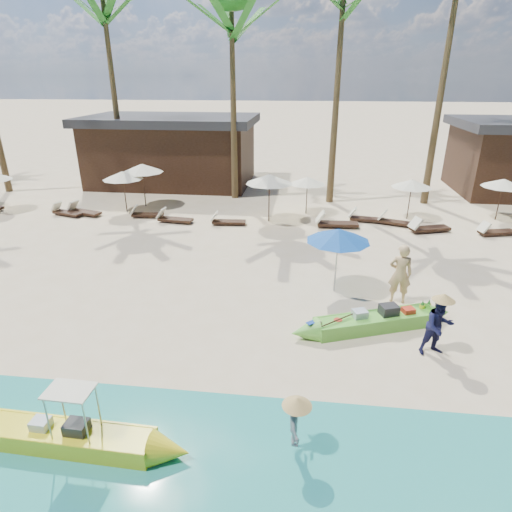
# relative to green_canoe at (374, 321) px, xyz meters

# --- Properties ---
(ground) EXTENTS (240.00, 240.00, 0.00)m
(ground) POSITION_rel_green_canoe_xyz_m (-2.87, -0.69, -0.23)
(ground) COLOR beige
(ground) RESTS_ON ground
(wet_sand_strip) EXTENTS (240.00, 4.50, 0.01)m
(wet_sand_strip) POSITION_rel_green_canoe_xyz_m (-2.87, -5.69, -0.23)
(wet_sand_strip) COLOR tan
(wet_sand_strip) RESTS_ON ground
(green_canoe) EXTENTS (5.24, 2.25, 0.70)m
(green_canoe) POSITION_rel_green_canoe_xyz_m (0.00, 0.00, 0.00)
(green_canoe) COLOR #66CA3D
(green_canoe) RESTS_ON ground
(yellow_canoe) EXTENTS (5.36, 0.79, 1.39)m
(yellow_canoe) POSITION_rel_green_canoe_xyz_m (-6.39, -4.99, -0.01)
(yellow_canoe) COLOR yellow
(yellow_canoe) RESTS_ON ground
(tourist) EXTENTS (0.75, 0.53, 1.95)m
(tourist) POSITION_rel_green_canoe_xyz_m (0.95, 1.70, 0.74)
(tourist) COLOR tan
(tourist) RESTS_ON ground
(vendor_green) EXTENTS (0.92, 0.80, 1.61)m
(vendor_green) POSITION_rel_green_canoe_xyz_m (1.41, -1.00, 0.57)
(vendor_green) COLOR #16173E
(vendor_green) RESTS_ON ground
(vendor_yellow) EXTENTS (0.40, 0.65, 0.98)m
(vendor_yellow) POSITION_rel_green_canoe_xyz_m (-2.06, -4.58, 0.43)
(vendor_yellow) COLOR gray
(vendor_yellow) RESTS_ON ground
(blue_umbrella) EXTENTS (2.04, 2.04, 2.19)m
(blue_umbrella) POSITION_rel_green_canoe_xyz_m (-0.99, 2.22, 1.75)
(blue_umbrella) COLOR #99999E
(blue_umbrella) RESTS_ON ground
(resort_parasol_3) EXTENTS (2.06, 2.06, 2.12)m
(resort_parasol_3) POSITION_rel_green_canoe_xyz_m (-11.49, 10.17, 1.68)
(resort_parasol_3) COLOR #352015
(resort_parasol_3) RESTS_ON ground
(lounger_3_left) EXTENTS (1.79, 1.00, 0.58)m
(lounger_3_left) POSITION_rel_green_canoe_xyz_m (-14.29, 9.07, -0.04)
(lounger_3_left) COLOR #352015
(lounger_3_left) RESTS_ON ground
(lounger_3_right) EXTENTS (1.89, 1.05, 0.61)m
(lounger_3_right) POSITION_rel_green_canoe_xyz_m (-13.46, 9.26, -0.03)
(lounger_3_right) COLOR #352015
(lounger_3_right) RESTS_ON ground
(resort_parasol_4) EXTENTS (2.25, 2.25, 2.31)m
(resort_parasol_4) POSITION_rel_green_canoe_xyz_m (-10.84, 11.24, 1.85)
(resort_parasol_4) COLOR #352015
(resort_parasol_4) RESTS_ON ground
(lounger_4_left) EXTENTS (1.68, 0.67, 0.56)m
(lounger_4_left) POSITION_rel_green_canoe_xyz_m (-10.11, 9.23, -0.05)
(lounger_4_left) COLOR #352015
(lounger_4_left) RESTS_ON ground
(lounger_4_right) EXTENTS (1.82, 0.75, 0.60)m
(lounger_4_right) POSITION_rel_green_canoe_xyz_m (-8.48, 8.62, -0.03)
(lounger_4_right) COLOR #352015
(lounger_4_right) RESTS_ON ground
(resort_parasol_5) EXTENTS (2.27, 2.27, 2.34)m
(resort_parasol_5) POSITION_rel_green_canoe_xyz_m (-3.84, 9.37, 1.87)
(resort_parasol_5) COLOR #352015
(resort_parasol_5) RESTS_ON ground
(lounger_5_left) EXTENTS (1.71, 0.63, 0.57)m
(lounger_5_left) POSITION_rel_green_canoe_xyz_m (-5.82, 8.58, -0.04)
(lounger_5_left) COLOR #352015
(lounger_5_left) RESTS_ON ground
(resort_parasol_6) EXTENTS (1.87, 1.87, 1.93)m
(resort_parasol_6) POSITION_rel_green_canoe_xyz_m (-2.02, 10.89, 1.50)
(resort_parasol_6) COLOR #352015
(resort_parasol_6) RESTS_ON ground
(lounger_6_left) EXTENTS (2.03, 0.70, 0.68)m
(lounger_6_left) POSITION_rel_green_canoe_xyz_m (-0.66, 8.82, -0.01)
(lounger_6_left) COLOR #352015
(lounger_6_left) RESTS_ON ground
(lounger_6_right) EXTENTS (1.80, 0.77, 0.59)m
(lounger_6_right) POSITION_rel_green_canoe_xyz_m (0.85, 9.84, -0.04)
(lounger_6_right) COLOR #352015
(lounger_6_right) RESTS_ON ground
(resort_parasol_7) EXTENTS (1.94, 1.94, 2.00)m
(resort_parasol_7) POSITION_rel_green_canoe_xyz_m (3.04, 10.57, 1.57)
(resort_parasol_7) COLOR #352015
(resort_parasol_7) RESTS_ON ground
(lounger_7_left) EXTENTS (1.80, 1.07, 0.59)m
(lounger_7_left) POSITION_rel_green_canoe_xyz_m (2.23, 9.48, -0.04)
(lounger_7_left) COLOR #352015
(lounger_7_left) RESTS_ON ground
(lounger_7_right) EXTENTS (1.99, 1.15, 0.65)m
(lounger_7_right) POSITION_rel_green_canoe_xyz_m (3.54, 8.63, -0.02)
(lounger_7_right) COLOR #352015
(lounger_7_right) RESTS_ON ground
(resort_parasol_8) EXTENTS (2.00, 2.00, 2.06)m
(resort_parasol_8) POSITION_rel_green_canoe_xyz_m (7.41, 10.96, 1.62)
(resort_parasol_8) COLOR #352015
(resort_parasol_8) RESTS_ON ground
(lounger_8_left) EXTENTS (1.78, 0.94, 0.58)m
(lounger_8_left) POSITION_rel_green_canoe_xyz_m (6.45, 8.55, -0.04)
(lounger_8_left) COLOR #352015
(lounger_8_left) RESTS_ON ground
(palm_2) EXTENTS (2.08, 2.08, 11.33)m
(palm_2) POSITION_rel_green_canoe_xyz_m (-13.31, 14.39, 8.95)
(palm_2) COLOR brown
(palm_2) RESTS_ON ground
(palm_3) EXTENTS (2.08, 2.08, 10.52)m
(palm_3) POSITION_rel_green_canoe_xyz_m (-6.22, 13.59, 8.34)
(palm_3) COLOR brown
(palm_3) RESTS_ON ground
(palm_4) EXTENTS (2.08, 2.08, 11.70)m
(palm_4) POSITION_rel_green_canoe_xyz_m (-0.72, 13.33, 9.22)
(palm_4) COLOR brown
(palm_4) RESTS_ON ground
(pavilion_west) EXTENTS (10.80, 6.60, 4.30)m
(pavilion_west) POSITION_rel_green_canoe_xyz_m (-10.87, 16.81, 1.96)
(pavilion_west) COLOR #352015
(pavilion_west) RESTS_ON ground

